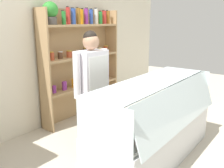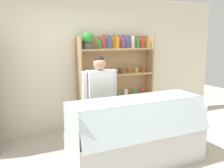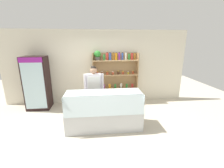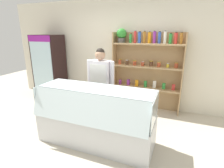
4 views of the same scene
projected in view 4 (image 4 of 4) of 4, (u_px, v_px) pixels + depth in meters
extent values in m
plane|color=beige|center=(88.00, 140.00, 3.19)|extent=(12.00, 12.00, 0.00)
cube|color=silver|center=(123.00, 54.00, 4.56)|extent=(6.80, 0.10, 2.70)
cube|color=black|center=(50.00, 68.00, 5.01)|extent=(0.76, 0.58, 1.82)
cube|color=silver|center=(42.00, 70.00, 4.74)|extent=(0.68, 0.01, 1.62)
cube|color=#8C1E8C|center=(39.00, 39.00, 4.50)|extent=(0.72, 0.01, 0.16)
cylinder|color=orange|center=(40.00, 88.00, 5.04)|extent=(0.06, 0.06, 0.18)
cylinder|color=#2D8C38|center=(46.00, 89.00, 4.96)|extent=(0.06, 0.06, 0.17)
cylinder|color=red|center=(52.00, 90.00, 4.89)|extent=(0.05, 0.05, 0.16)
cylinder|color=red|center=(38.00, 72.00, 4.90)|extent=(0.06, 0.06, 0.17)
cylinder|color=silver|center=(44.00, 72.00, 4.82)|extent=(0.06, 0.06, 0.22)
cylinder|color=purple|center=(51.00, 73.00, 4.75)|extent=(0.06, 0.06, 0.21)
cylinder|color=red|center=(36.00, 55.00, 4.77)|extent=(0.06, 0.06, 0.17)
cylinder|color=silver|center=(42.00, 55.00, 4.69)|extent=(0.06, 0.06, 0.21)
cylinder|color=silver|center=(49.00, 55.00, 4.61)|extent=(0.06, 0.06, 0.21)
cube|color=tan|center=(147.00, 72.00, 4.35)|extent=(1.67, 0.02, 1.89)
cube|color=tan|center=(114.00, 70.00, 4.51)|extent=(0.03, 0.28, 1.89)
cube|color=tan|center=(182.00, 76.00, 3.93)|extent=(0.03, 0.28, 1.89)
cube|color=tan|center=(145.00, 88.00, 4.33)|extent=(1.61, 0.28, 0.04)
cube|color=tan|center=(146.00, 67.00, 4.18)|extent=(1.61, 0.28, 0.04)
cube|color=tan|center=(148.00, 44.00, 4.03)|extent=(1.61, 0.28, 0.04)
cylinder|color=#4C4742|center=(121.00, 40.00, 4.23)|extent=(0.18, 0.18, 0.11)
sphere|color=#2E862D|center=(122.00, 33.00, 4.18)|extent=(0.24, 0.24, 0.24)
cylinder|color=#2D8C38|center=(131.00, 39.00, 4.11)|extent=(0.06, 0.06, 0.20)
cylinder|color=black|center=(131.00, 34.00, 4.10)|extent=(0.04, 0.04, 0.02)
cylinder|color=red|center=(135.00, 37.00, 4.08)|extent=(0.06, 0.06, 0.26)
cylinder|color=black|center=(136.00, 31.00, 4.05)|extent=(0.04, 0.04, 0.02)
cylinder|color=#3356B2|center=(139.00, 38.00, 4.04)|extent=(0.08, 0.08, 0.25)
cylinder|color=black|center=(140.00, 32.00, 4.02)|extent=(0.05, 0.05, 0.02)
cylinder|color=#9E6623|center=(144.00, 37.00, 3.99)|extent=(0.06, 0.06, 0.26)
cylinder|color=black|center=(145.00, 31.00, 3.97)|extent=(0.04, 0.04, 0.02)
cylinder|color=orange|center=(149.00, 38.00, 3.99)|extent=(0.07, 0.07, 0.25)
cylinder|color=black|center=(150.00, 32.00, 3.94)|extent=(0.05, 0.05, 0.02)
cylinder|color=purple|center=(154.00, 37.00, 3.94)|extent=(0.07, 0.07, 0.26)
cylinder|color=black|center=(155.00, 31.00, 3.89)|extent=(0.05, 0.05, 0.02)
cylinder|color=#3356B2|center=(159.00, 38.00, 3.89)|extent=(0.07, 0.07, 0.25)
cylinder|color=black|center=(160.00, 32.00, 3.86)|extent=(0.04, 0.04, 0.02)
cylinder|color=silver|center=(165.00, 38.00, 3.84)|extent=(0.07, 0.07, 0.26)
cylinder|color=black|center=(166.00, 31.00, 3.81)|extent=(0.04, 0.04, 0.02)
cylinder|color=#2D8C38|center=(170.00, 39.00, 3.80)|extent=(0.07, 0.07, 0.22)
cylinder|color=black|center=(171.00, 33.00, 3.78)|extent=(0.05, 0.05, 0.02)
cylinder|color=red|center=(176.00, 38.00, 3.76)|extent=(0.07, 0.07, 0.23)
cylinder|color=black|center=(176.00, 32.00, 3.74)|extent=(0.05, 0.05, 0.02)
cylinder|color=#9E6623|center=(181.00, 38.00, 3.72)|extent=(0.06, 0.06, 0.24)
cylinder|color=black|center=(182.00, 32.00, 3.70)|extent=(0.04, 0.04, 0.02)
cylinder|color=#BF4C2D|center=(120.00, 62.00, 4.38)|extent=(0.07, 0.07, 0.12)
cylinder|color=gold|center=(120.00, 59.00, 4.37)|extent=(0.07, 0.07, 0.01)
cylinder|color=brown|center=(127.00, 62.00, 4.34)|extent=(0.08, 0.08, 0.11)
cylinder|color=silver|center=(127.00, 60.00, 4.31)|extent=(0.08, 0.08, 0.01)
cylinder|color=#BF4C2D|center=(135.00, 63.00, 4.27)|extent=(0.09, 0.09, 0.10)
cylinder|color=gold|center=(135.00, 61.00, 4.25)|extent=(0.09, 0.09, 0.01)
cylinder|color=#BF4C2D|center=(143.00, 64.00, 4.18)|extent=(0.08, 0.08, 0.09)
cylinder|color=silver|center=(143.00, 62.00, 4.18)|extent=(0.08, 0.08, 0.01)
cylinder|color=brown|center=(151.00, 64.00, 4.14)|extent=(0.09, 0.09, 0.12)
cylinder|color=gold|center=(151.00, 61.00, 4.10)|extent=(0.09, 0.09, 0.01)
cylinder|color=#BF4C2D|center=(159.00, 65.00, 4.06)|extent=(0.08, 0.08, 0.10)
cylinder|color=gold|center=(159.00, 62.00, 4.04)|extent=(0.08, 0.08, 0.01)
cylinder|color=yellow|center=(168.00, 66.00, 4.00)|extent=(0.06, 0.06, 0.08)
cylinder|color=silver|center=(168.00, 63.00, 3.98)|extent=(0.07, 0.07, 0.01)
cylinder|color=#BF4C2D|center=(176.00, 65.00, 3.94)|extent=(0.08, 0.08, 0.11)
cylinder|color=gold|center=(177.00, 63.00, 3.91)|extent=(0.08, 0.08, 0.01)
cube|color=purple|center=(120.00, 82.00, 4.54)|extent=(0.06, 0.04, 0.12)
cube|color=purple|center=(128.00, 82.00, 4.46)|extent=(0.07, 0.04, 0.15)
cube|color=orange|center=(137.00, 83.00, 4.38)|extent=(0.07, 0.04, 0.16)
cube|color=#2D8C38|center=(145.00, 84.00, 4.30)|extent=(0.07, 0.04, 0.15)
cube|color=silver|center=(154.00, 84.00, 4.22)|extent=(0.08, 0.04, 0.18)
cube|color=#2D8C38|center=(164.00, 86.00, 4.15)|extent=(0.07, 0.05, 0.15)
cube|color=red|center=(173.00, 87.00, 4.08)|extent=(0.07, 0.04, 0.14)
cube|color=silver|center=(96.00, 128.00, 3.07)|extent=(2.00, 0.70, 0.55)
cube|color=white|center=(95.00, 113.00, 2.99)|extent=(1.94, 0.64, 0.03)
cube|color=silver|center=(85.00, 109.00, 2.64)|extent=(1.96, 0.16, 0.47)
cube|color=silver|center=(96.00, 88.00, 2.91)|extent=(1.96, 0.54, 0.01)
cube|color=silver|center=(48.00, 94.00, 3.28)|extent=(0.01, 0.66, 0.45)
cube|color=silver|center=(155.00, 111.00, 2.58)|extent=(0.01, 0.66, 0.45)
cube|color=beige|center=(60.00, 102.00, 3.34)|extent=(0.16, 0.13, 0.05)
cube|color=white|center=(52.00, 106.00, 3.15)|extent=(0.05, 0.03, 0.02)
cube|color=tan|center=(71.00, 104.00, 3.24)|extent=(0.16, 0.11, 0.05)
cube|color=white|center=(65.00, 109.00, 3.05)|extent=(0.05, 0.03, 0.02)
cube|color=tan|center=(84.00, 106.00, 3.15)|extent=(0.16, 0.11, 0.05)
cube|color=white|center=(78.00, 111.00, 2.96)|extent=(0.05, 0.03, 0.02)
cube|color=tan|center=(98.00, 108.00, 3.05)|extent=(0.17, 0.13, 0.06)
cube|color=white|center=(92.00, 114.00, 2.87)|extent=(0.05, 0.03, 0.02)
cube|color=beige|center=(112.00, 111.00, 2.96)|extent=(0.17, 0.12, 0.05)
cube|color=white|center=(107.00, 117.00, 2.77)|extent=(0.05, 0.03, 0.02)
cube|color=tan|center=(127.00, 114.00, 2.86)|extent=(0.16, 0.14, 0.06)
cube|color=white|center=(123.00, 120.00, 2.68)|extent=(0.05, 0.03, 0.02)
cube|color=tan|center=(143.00, 117.00, 2.77)|extent=(0.16, 0.12, 0.04)
cube|color=white|center=(140.00, 123.00, 2.58)|extent=(0.05, 0.03, 0.02)
cylinder|color=tan|center=(52.00, 104.00, 3.16)|extent=(0.17, 0.13, 0.12)
cylinder|color=#C1706B|center=(62.00, 105.00, 3.08)|extent=(0.21, 0.17, 0.16)
cylinder|color=white|center=(122.00, 114.00, 2.71)|extent=(0.07, 0.07, 0.19)
cylinder|color=white|center=(128.00, 115.00, 2.67)|extent=(0.07, 0.07, 0.20)
cylinder|color=#4C4233|center=(97.00, 104.00, 3.88)|extent=(0.13, 0.13, 0.73)
cylinder|color=#4C4233|center=(105.00, 105.00, 3.81)|extent=(0.13, 0.13, 0.73)
cube|color=white|center=(101.00, 75.00, 3.65)|extent=(0.42, 0.24, 0.61)
cube|color=white|center=(98.00, 91.00, 3.63)|extent=(0.35, 0.01, 1.13)
cylinder|color=white|center=(89.00, 72.00, 3.73)|extent=(0.09, 0.09, 0.54)
cylinder|color=white|center=(112.00, 75.00, 3.55)|extent=(0.09, 0.09, 0.54)
sphere|color=tan|center=(100.00, 55.00, 3.53)|extent=(0.21, 0.21, 0.21)
sphere|color=black|center=(100.00, 52.00, 3.52)|extent=(0.18, 0.18, 0.18)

